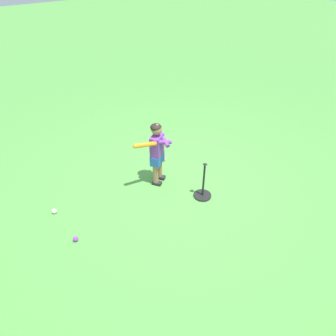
% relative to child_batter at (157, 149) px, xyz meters
% --- Properties ---
extents(ground_plane, '(40.00, 40.00, 0.00)m').
position_rel_child_batter_xyz_m(ground_plane, '(-0.25, 0.27, -0.65)').
color(ground_plane, '#519942').
extents(child_batter, '(0.64, 0.36, 1.08)m').
position_rel_child_batter_xyz_m(child_batter, '(0.00, 0.00, 0.00)').
color(child_batter, '#232328').
rests_on(child_batter, ground).
extents(play_ball_far_left, '(0.08, 0.08, 0.08)m').
position_rel_child_batter_xyz_m(play_ball_far_left, '(1.68, -0.25, -0.61)').
color(play_ball_far_left, white).
rests_on(play_ball_far_left, ground).
extents(play_ball_by_bucket, '(0.07, 0.07, 0.07)m').
position_rel_child_batter_xyz_m(play_ball_by_bucket, '(1.62, 0.44, -0.61)').
color(play_ball_by_bucket, purple).
rests_on(play_ball_by_bucket, ground).
extents(play_ball_near_batter, '(0.08, 0.08, 0.08)m').
position_rel_child_batter_xyz_m(play_ball_near_batter, '(-0.43, -0.45, -0.61)').
color(play_ball_near_batter, pink).
rests_on(play_ball_near_batter, ground).
extents(batting_tee, '(0.28, 0.28, 0.62)m').
position_rel_child_batter_xyz_m(batting_tee, '(-0.37, 0.72, -0.55)').
color(batting_tee, black).
rests_on(batting_tee, ground).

